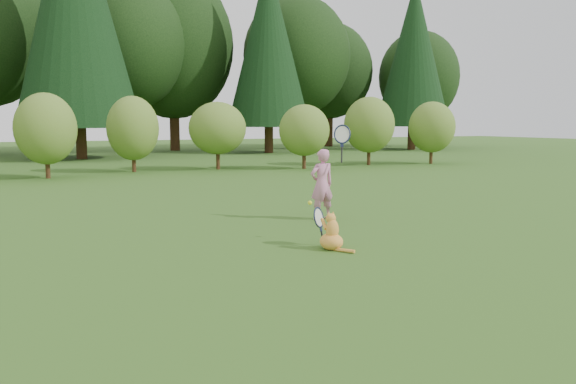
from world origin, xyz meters
name	(u,v)px	position (x,y,z in m)	size (l,w,h in m)	color
ground	(298,249)	(0.00, 0.00, 0.00)	(100.00, 100.00, 0.00)	#315417
shrub_row	(138,133)	(0.00, 13.00, 1.40)	(28.00, 3.00, 2.80)	olive
woodland_backdrop	(100,5)	(0.00, 23.00, 7.50)	(48.00, 10.00, 15.00)	black
child	(323,183)	(1.43, 2.02, 0.67)	(0.74, 0.50, 1.90)	pink
cat	(331,230)	(0.41, -0.18, 0.27)	(0.38, 0.73, 0.72)	orange
tennis_ball	(310,203)	(0.45, 0.56, 0.55)	(0.06, 0.06, 0.06)	yellow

